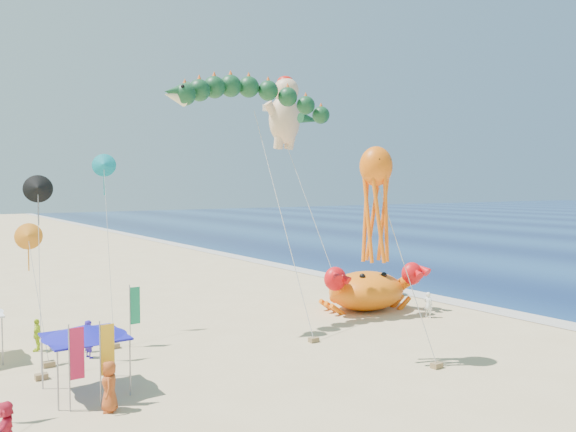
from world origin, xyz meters
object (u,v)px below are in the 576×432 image
object	(u,v)px
crab_inflatable	(367,289)
canopy_blue	(85,331)
dragon_kite	(252,102)
cherub_kite	(285,111)
octopus_kite	(376,196)

from	to	relation	value
crab_inflatable	canopy_blue	size ratio (longest dim) A/B	2.24
dragon_kite	canopy_blue	distance (m)	16.44
dragon_kite	canopy_blue	bearing A→B (deg)	-153.09
crab_inflatable	dragon_kite	bearing A→B (deg)	172.58
cherub_kite	canopy_blue	bearing A→B (deg)	-146.40
dragon_kite	cherub_kite	size ratio (longest dim) A/B	0.88
crab_inflatable	canopy_blue	bearing A→B (deg)	-166.66
dragon_kite	canopy_blue	xyz separation A→B (m)	(-11.18, -5.67, -10.64)
octopus_kite	canopy_blue	distance (m)	13.65
dragon_kite	octopus_kite	world-z (taller)	dragon_kite
octopus_kite	canopy_blue	bearing A→B (deg)	161.91
crab_inflatable	octopus_kite	world-z (taller)	octopus_kite
dragon_kite	canopy_blue	world-z (taller)	dragon_kite
crab_inflatable	cherub_kite	distance (m)	14.40
canopy_blue	dragon_kite	bearing A→B (deg)	26.91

